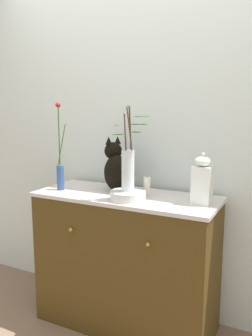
{
  "coord_description": "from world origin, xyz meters",
  "views": [
    {
      "loc": [
        1.02,
        -2.01,
        1.51
      ],
      "look_at": [
        0.0,
        0.0,
        1.12
      ],
      "focal_mm": 37.26,
      "sensor_mm": 36.0,
      "label": 1
    }
  ],
  "objects_px": {
    "cat_sitting": "(116,169)",
    "vase_slim_green": "(60,169)",
    "candle_pillar": "(147,187)",
    "bowl_porcelain": "(128,195)",
    "jar_lidded_porcelain": "(202,181)",
    "vase_glass_clear": "(128,166)",
    "sideboard": "(126,261)"
  },
  "relations": [
    {
      "from": "vase_slim_green",
      "to": "jar_lidded_porcelain",
      "type": "relative_size",
      "value": 1.94
    },
    {
      "from": "cat_sitting",
      "to": "candle_pillar",
      "type": "height_order",
      "value": "cat_sitting"
    },
    {
      "from": "cat_sitting",
      "to": "bowl_porcelain",
      "type": "xyz_separation_m",
      "value": [
        0.18,
        -0.18,
        -0.12
      ]
    },
    {
      "from": "cat_sitting",
      "to": "candle_pillar",
      "type": "bearing_deg",
      "value": -8.07
    },
    {
      "from": "cat_sitting",
      "to": "candle_pillar",
      "type": "xyz_separation_m",
      "value": [
        0.25,
        -0.03,
        -0.09
      ]
    },
    {
      "from": "cat_sitting",
      "to": "jar_lidded_porcelain",
      "type": "xyz_separation_m",
      "value": [
        0.62,
        -0.06,
        -0.01
      ]
    },
    {
      "from": "sideboard",
      "to": "jar_lidded_porcelain",
      "type": "bearing_deg",
      "value": 1.28
    },
    {
      "from": "bowl_porcelain",
      "to": "jar_lidded_porcelain",
      "type": "xyz_separation_m",
      "value": [
        0.44,
        0.12,
        0.11
      ]
    },
    {
      "from": "bowl_porcelain",
      "to": "jar_lidded_porcelain",
      "type": "bearing_deg",
      "value": 15.82
    },
    {
      "from": "bowl_porcelain",
      "to": "vase_glass_clear",
      "type": "distance_m",
      "value": 0.19
    },
    {
      "from": "sideboard",
      "to": "bowl_porcelain",
      "type": "relative_size",
      "value": 5.45
    },
    {
      "from": "vase_glass_clear",
      "to": "candle_pillar",
      "type": "bearing_deg",
      "value": 67.15
    },
    {
      "from": "cat_sitting",
      "to": "vase_glass_clear",
      "type": "distance_m",
      "value": 0.27
    },
    {
      "from": "candle_pillar",
      "to": "bowl_porcelain",
      "type": "bearing_deg",
      "value": -113.9
    },
    {
      "from": "bowl_porcelain",
      "to": "jar_lidded_porcelain",
      "type": "distance_m",
      "value": 0.47
    },
    {
      "from": "bowl_porcelain",
      "to": "vase_glass_clear",
      "type": "xyz_separation_m",
      "value": [
        0.0,
        -0.0,
        0.19
      ]
    },
    {
      "from": "sideboard",
      "to": "jar_lidded_porcelain",
      "type": "relative_size",
      "value": 3.94
    },
    {
      "from": "vase_glass_clear",
      "to": "vase_slim_green",
      "type": "bearing_deg",
      "value": 177.0
    },
    {
      "from": "cat_sitting",
      "to": "bowl_porcelain",
      "type": "relative_size",
      "value": 1.76
    },
    {
      "from": "vase_glass_clear",
      "to": "jar_lidded_porcelain",
      "type": "xyz_separation_m",
      "value": [
        0.43,
        0.12,
        -0.07
      ]
    },
    {
      "from": "bowl_porcelain",
      "to": "candle_pillar",
      "type": "height_order",
      "value": "candle_pillar"
    },
    {
      "from": "candle_pillar",
      "to": "cat_sitting",
      "type": "bearing_deg",
      "value": 171.93
    },
    {
      "from": "sideboard",
      "to": "candle_pillar",
      "type": "relative_size",
      "value": 9.07
    },
    {
      "from": "jar_lidded_porcelain",
      "to": "candle_pillar",
      "type": "relative_size",
      "value": 2.3
    },
    {
      "from": "sideboard",
      "to": "cat_sitting",
      "type": "height_order",
      "value": "cat_sitting"
    },
    {
      "from": "vase_slim_green",
      "to": "jar_lidded_porcelain",
      "type": "bearing_deg",
      "value": 5.56
    },
    {
      "from": "vase_slim_green",
      "to": "candle_pillar",
      "type": "height_order",
      "value": "vase_slim_green"
    },
    {
      "from": "vase_slim_green",
      "to": "candle_pillar",
      "type": "bearing_deg",
      "value": 11.22
    },
    {
      "from": "cat_sitting",
      "to": "vase_slim_green",
      "type": "height_order",
      "value": "vase_slim_green"
    },
    {
      "from": "cat_sitting",
      "to": "bowl_porcelain",
      "type": "bearing_deg",
      "value": -45.55
    },
    {
      "from": "vase_glass_clear",
      "to": "candle_pillar",
      "type": "xyz_separation_m",
      "value": [
        0.06,
        0.15,
        -0.15
      ]
    },
    {
      "from": "bowl_porcelain",
      "to": "candle_pillar",
      "type": "distance_m",
      "value": 0.17
    }
  ]
}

